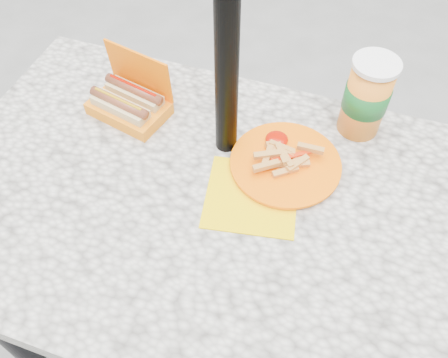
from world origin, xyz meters
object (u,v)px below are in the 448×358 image
(hotdog_box, at_px, (129,102))
(fries_plate, at_px, (282,165))
(umbrella_pole, at_px, (227,13))
(soda_cup, at_px, (367,97))

(hotdog_box, distance_m, fries_plate, 0.41)
(umbrella_pole, bearing_deg, hotdog_box, 174.64)
(umbrella_pole, xyz_separation_m, hotdog_box, (-0.26, 0.02, -0.32))
(soda_cup, bearing_deg, umbrella_pole, -151.06)
(hotdog_box, distance_m, soda_cup, 0.56)
(umbrella_pole, distance_m, soda_cup, 0.41)
(umbrella_pole, bearing_deg, fries_plate, -11.39)
(hotdog_box, relative_size, fries_plate, 0.61)
(hotdog_box, xyz_separation_m, soda_cup, (0.54, 0.13, 0.07))
(hotdog_box, bearing_deg, fries_plate, 5.43)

